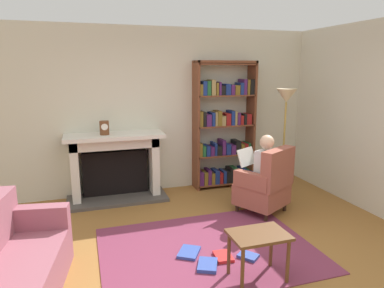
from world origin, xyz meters
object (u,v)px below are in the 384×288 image
mantel_clock (104,128)px  seated_reader (260,170)px  bookshelf (224,128)px  side_table (258,241)px  floor_lamp (286,105)px  fireplace (115,164)px  armchair_reading (266,185)px  sofa_floral (1,278)px

mantel_clock → seated_reader: bearing=-27.1°
bookshelf → seated_reader: 1.27m
side_table → floor_lamp: (1.56, 2.06, 1.06)m
fireplace → seated_reader: (1.92, -1.16, 0.06)m
side_table → mantel_clock: bearing=115.7°
armchair_reading → side_table: 1.67m
floor_lamp → side_table: bearing=-127.0°
fireplace → side_table: size_ratio=2.74×
seated_reader → side_table: 1.74m
mantel_clock → floor_lamp: bearing=-10.4°
bookshelf → sofa_floral: size_ratio=1.21×
mantel_clock → floor_lamp: floor_lamp is taller
seated_reader → floor_lamp: floor_lamp is taller
mantel_clock → floor_lamp: 2.86m
mantel_clock → sofa_floral: 2.71m
sofa_floral → side_table: bearing=-86.4°
sofa_floral → fireplace: bearing=-16.4°
side_table → sofa_floral: bearing=174.5°
bookshelf → floor_lamp: bearing=-39.6°
bookshelf → side_table: bookshelf is taller
armchair_reading → mantel_clock: bearing=-57.6°
bookshelf → side_table: bearing=-105.9°
fireplace → floor_lamp: bearing=-13.1°
mantel_clock → fireplace: bearing=35.3°
floor_lamp → seated_reader: bearing=-143.1°
bookshelf → armchair_reading: size_ratio=2.24×
seated_reader → fireplace: bearing=-60.0°
mantel_clock → sofa_floral: mantel_clock is taller
armchair_reading → sofa_floral: armchair_reading is taller
fireplace → armchair_reading: (1.98, -1.26, -0.14)m
mantel_clock → floor_lamp: (2.79, -0.51, 0.30)m
fireplace → bookshelf: 1.93m
armchair_reading → seated_reader: size_ratio=0.85×
fireplace → sofa_floral: bearing=-115.6°
mantel_clock → seated_reader: size_ratio=0.18×
armchair_reading → seated_reader: seated_reader is taller
armchair_reading → sofa_floral: 3.37m
sofa_floral → floor_lamp: 4.40m
seated_reader → sofa_floral: size_ratio=0.64×
armchair_reading → seated_reader: bearing=-90.0°
fireplace → sofa_floral: fireplace is taller
fireplace → side_table: fireplace is taller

